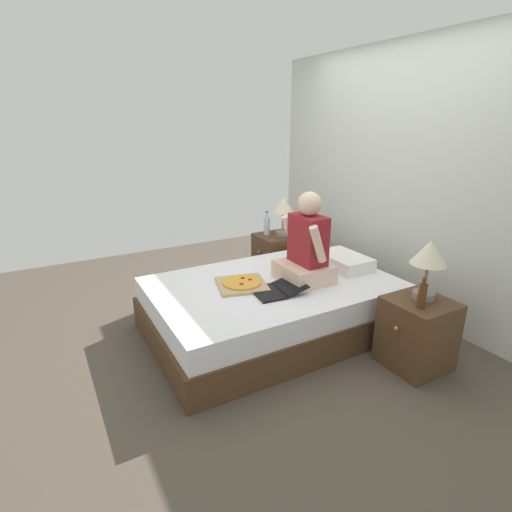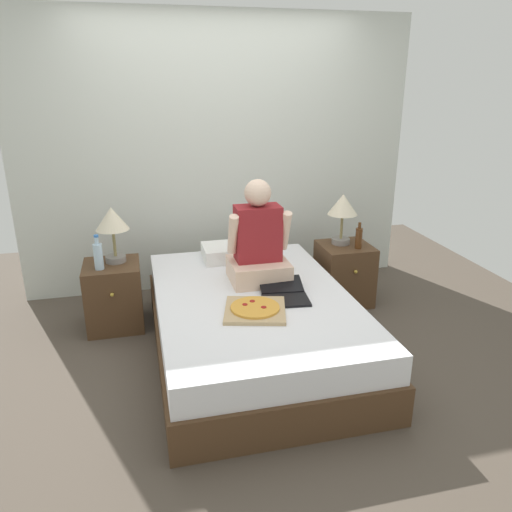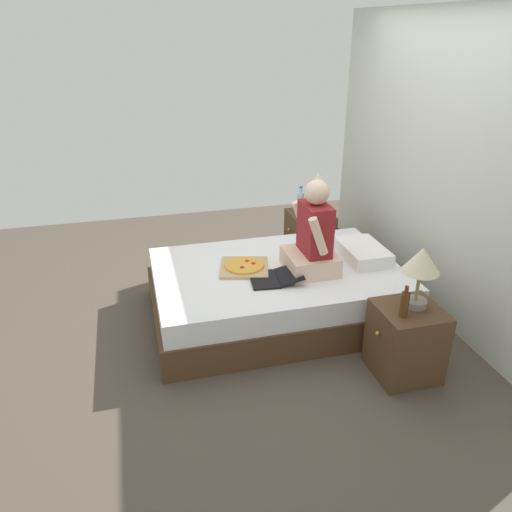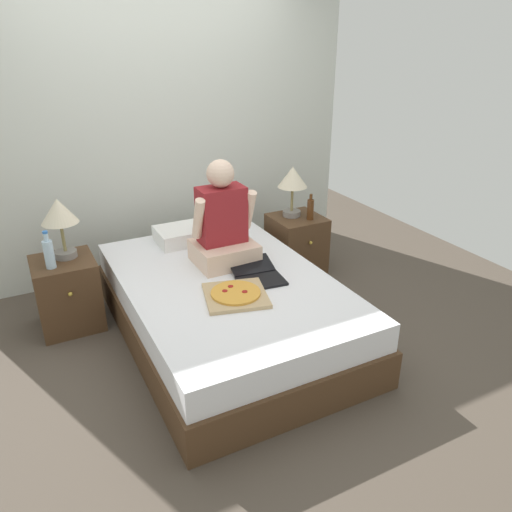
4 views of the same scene
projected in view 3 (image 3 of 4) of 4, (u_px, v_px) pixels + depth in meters
ground_plane at (276, 315)px, 4.44m from camera, size 5.65×5.65×0.00m
wall_back at (439, 166)px, 4.23m from camera, size 3.65×0.12×2.50m
bed at (277, 292)px, 4.34m from camera, size 1.41×2.13×0.46m
nightstand_left at (309, 237)px, 5.36m from camera, size 0.44×0.47×0.54m
lamp_on_left_nightstand at (318, 184)px, 5.08m from camera, size 0.26×0.26×0.45m
water_bottle at (300, 201)px, 5.24m from camera, size 0.07×0.07×0.28m
nightstand_right at (406, 341)px, 3.60m from camera, size 0.44×0.47×0.54m
lamp_on_right_nightstand at (421, 264)px, 3.38m from camera, size 0.26×0.26×0.45m
beer_bottle at (405, 304)px, 3.36m from camera, size 0.06×0.06×0.23m
pillow at (363, 252)px, 4.38m from camera, size 0.52×0.34×0.12m
person_seated at (313, 238)px, 4.09m from camera, size 0.47×0.40×0.78m
laptop at (273, 278)px, 4.03m from camera, size 0.36×0.45×0.07m
pizza_box at (244, 267)px, 4.22m from camera, size 0.49×0.49×0.05m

